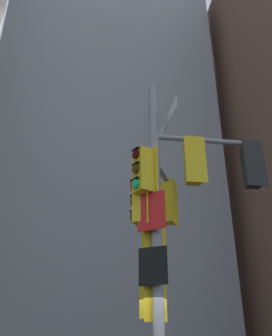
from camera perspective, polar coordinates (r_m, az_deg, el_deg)
name	(u,v)px	position (r m, az deg, el deg)	size (l,w,h in m)	color
building_mid_block	(106,90)	(34.75, -4.64, 12.09)	(15.14, 15.14, 46.16)	#9399A3
signal_pole_assembly	(169,211)	(7.93, 5.24, -6.69)	(3.08, 2.57, 7.45)	gray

